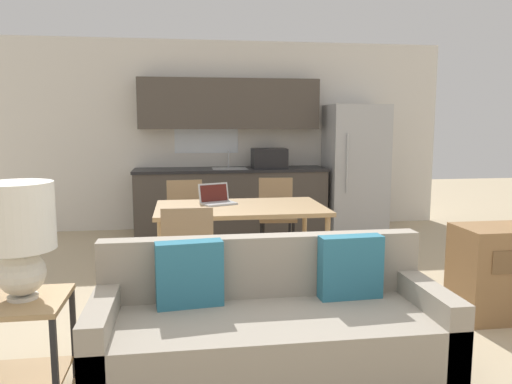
{
  "coord_description": "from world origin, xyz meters",
  "views": [
    {
      "loc": [
        -0.67,
        -2.69,
        1.54
      ],
      "look_at": [
        -0.05,
        1.5,
        0.95
      ],
      "focal_mm": 35.0,
      "sensor_mm": 36.0,
      "label": 1
    }
  ],
  "objects_px": {
    "dining_table": "(240,212)",
    "table_lamp": "(19,230)",
    "refrigerator": "(355,167)",
    "couch": "(269,325)",
    "dining_chair_near_left": "(188,253)",
    "dining_chair_far_right": "(276,212)",
    "side_table": "(21,333)",
    "dining_chair_far_left": "(186,216)",
    "laptop": "(217,199)"
  },
  "relations": [
    {
      "from": "table_lamp",
      "to": "dining_chair_far_right",
      "type": "bearing_deg",
      "value": 55.53
    },
    {
      "from": "dining_table",
      "to": "side_table",
      "type": "distance_m",
      "value": 2.46
    },
    {
      "from": "table_lamp",
      "to": "dining_chair_near_left",
      "type": "height_order",
      "value": "table_lamp"
    },
    {
      "from": "dining_table",
      "to": "dining_chair_far_left",
      "type": "height_order",
      "value": "dining_chair_far_left"
    },
    {
      "from": "dining_table",
      "to": "dining_chair_far_right",
      "type": "distance_m",
      "value": 1.04
    },
    {
      "from": "dining_table",
      "to": "table_lamp",
      "type": "xyz_separation_m",
      "value": [
        -1.43,
        -1.96,
        0.29
      ]
    },
    {
      "from": "dining_chair_near_left",
      "to": "dining_table",
      "type": "bearing_deg",
      "value": -121.59
    },
    {
      "from": "side_table",
      "to": "laptop",
      "type": "bearing_deg",
      "value": 60.35
    },
    {
      "from": "table_lamp",
      "to": "refrigerator",
      "type": "bearing_deg",
      "value": 50.95
    },
    {
      "from": "dining_chair_far_right",
      "to": "laptop",
      "type": "bearing_deg",
      "value": -131.27
    },
    {
      "from": "dining_table",
      "to": "couch",
      "type": "bearing_deg",
      "value": -91.5
    },
    {
      "from": "refrigerator",
      "to": "side_table",
      "type": "relative_size",
      "value": 3.06
    },
    {
      "from": "couch",
      "to": "side_table",
      "type": "distance_m",
      "value": 1.4
    },
    {
      "from": "table_lamp",
      "to": "dining_chair_far_left",
      "type": "bearing_deg",
      "value": 71.94
    },
    {
      "from": "couch",
      "to": "dining_chair_far_left",
      "type": "distance_m",
      "value": 2.79
    },
    {
      "from": "refrigerator",
      "to": "dining_chair_far_right",
      "type": "distance_m",
      "value": 1.94
    },
    {
      "from": "dining_table",
      "to": "table_lamp",
      "type": "bearing_deg",
      "value": -126.03
    },
    {
      "from": "dining_table",
      "to": "table_lamp",
      "type": "distance_m",
      "value": 2.44
    },
    {
      "from": "side_table",
      "to": "dining_chair_far_right",
      "type": "distance_m",
      "value": 3.47
    },
    {
      "from": "table_lamp",
      "to": "dining_chair_far_right",
      "type": "height_order",
      "value": "table_lamp"
    },
    {
      "from": "side_table",
      "to": "refrigerator",
      "type": "bearing_deg",
      "value": 50.87
    },
    {
      "from": "dining_table",
      "to": "laptop",
      "type": "xyz_separation_m",
      "value": [
        -0.22,
        0.19,
        0.1
      ]
    },
    {
      "from": "dining_chair_near_left",
      "to": "dining_chair_far_left",
      "type": "distance_m",
      "value": 1.64
    },
    {
      "from": "dining_chair_near_left",
      "to": "dining_chair_far_left",
      "type": "xyz_separation_m",
      "value": [
        -0.0,
        1.64,
        0.0
      ]
    },
    {
      "from": "dining_table",
      "to": "couch",
      "type": "height_order",
      "value": "couch"
    },
    {
      "from": "side_table",
      "to": "dining_chair_far_left",
      "type": "bearing_deg",
      "value": 71.65
    },
    {
      "from": "refrigerator",
      "to": "couch",
      "type": "bearing_deg",
      "value": -115.71
    },
    {
      "from": "dining_table",
      "to": "couch",
      "type": "xyz_separation_m",
      "value": [
        -0.05,
        -1.93,
        -0.34
      ]
    },
    {
      "from": "couch",
      "to": "dining_chair_near_left",
      "type": "distance_m",
      "value": 1.21
    },
    {
      "from": "side_table",
      "to": "dining_chair_near_left",
      "type": "height_order",
      "value": "dining_chair_near_left"
    },
    {
      "from": "refrigerator",
      "to": "couch",
      "type": "relative_size",
      "value": 0.88
    },
    {
      "from": "dining_table",
      "to": "dining_chair_far_left",
      "type": "distance_m",
      "value": 0.98
    },
    {
      "from": "table_lamp",
      "to": "dining_chair_near_left",
      "type": "distance_m",
      "value": 1.52
    },
    {
      "from": "refrigerator",
      "to": "side_table",
      "type": "xyz_separation_m",
      "value": [
        -3.37,
        -4.15,
        -0.5
      ]
    },
    {
      "from": "table_lamp",
      "to": "laptop",
      "type": "distance_m",
      "value": 2.47
    },
    {
      "from": "side_table",
      "to": "dining_chair_far_right",
      "type": "relative_size",
      "value": 0.65
    },
    {
      "from": "table_lamp",
      "to": "dining_chair_near_left",
      "type": "relative_size",
      "value": 0.72
    },
    {
      "from": "dining_table",
      "to": "couch",
      "type": "distance_m",
      "value": 1.97
    },
    {
      "from": "dining_chair_near_left",
      "to": "laptop",
      "type": "xyz_separation_m",
      "value": [
        0.3,
        1.01,
        0.28
      ]
    },
    {
      "from": "refrigerator",
      "to": "side_table",
      "type": "height_order",
      "value": "refrigerator"
    },
    {
      "from": "refrigerator",
      "to": "laptop",
      "type": "relative_size",
      "value": 4.59
    },
    {
      "from": "side_table",
      "to": "dining_chair_far_right",
      "type": "xyz_separation_m",
      "value": [
        1.97,
        2.86,
        0.11
      ]
    },
    {
      "from": "dining_table",
      "to": "couch",
      "type": "relative_size",
      "value": 0.79
    },
    {
      "from": "side_table",
      "to": "dining_chair_far_left",
      "type": "height_order",
      "value": "dining_chair_far_left"
    },
    {
      "from": "dining_chair_near_left",
      "to": "dining_chair_far_right",
      "type": "distance_m",
      "value": 2.01
    },
    {
      "from": "dining_chair_far_left",
      "to": "dining_table",
      "type": "bearing_deg",
      "value": -60.48
    },
    {
      "from": "refrigerator",
      "to": "dining_table",
      "type": "bearing_deg",
      "value": -131.57
    },
    {
      "from": "side_table",
      "to": "dining_chair_far_right",
      "type": "height_order",
      "value": "dining_chair_far_right"
    },
    {
      "from": "refrigerator",
      "to": "side_table",
      "type": "distance_m",
      "value": 5.37
    },
    {
      "from": "refrigerator",
      "to": "dining_chair_near_left",
      "type": "relative_size",
      "value": 2.0
    }
  ]
}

